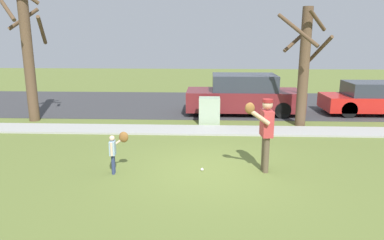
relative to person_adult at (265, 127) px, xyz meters
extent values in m
plane|color=olive|center=(-1.18, 3.56, -1.10)|extent=(48.00, 48.00, 0.00)
cube|color=#A3A39E|center=(-1.18, 3.66, -1.07)|extent=(36.00, 1.20, 0.06)
cube|color=#38383A|center=(-1.18, 8.66, -1.09)|extent=(36.00, 6.80, 0.02)
cylinder|color=brown|center=(0.05, -0.07, -0.66)|extent=(0.14, 0.14, 0.88)
cylinder|color=brown|center=(0.03, 0.11, -0.66)|extent=(0.14, 0.14, 0.88)
cube|color=#B73838|center=(0.04, 0.02, 0.09)|extent=(0.27, 0.44, 0.62)
sphere|color=tan|center=(0.04, 0.02, 0.54)|extent=(0.24, 0.24, 0.24)
cylinder|color=maroon|center=(0.04, 0.02, 0.63)|extent=(0.25, 0.25, 0.07)
cylinder|color=tan|center=(-0.20, -0.26, 0.31)|extent=(0.54, 0.15, 0.42)
ellipsoid|color=brown|center=(-0.40, -0.28, 0.51)|extent=(0.23, 0.16, 0.26)
cylinder|color=tan|center=(0.02, 0.28, 0.11)|extent=(0.10, 0.10, 0.58)
cylinder|color=navy|center=(-3.56, -0.25, -0.86)|extent=(0.07, 0.07, 0.47)
cylinder|color=navy|center=(-3.55, -0.34, -0.86)|extent=(0.07, 0.07, 0.47)
cube|color=#8CADC6|center=(-3.56, -0.30, -0.46)|extent=(0.15, 0.23, 0.33)
sphere|color=beige|center=(-3.56, -0.30, -0.23)|extent=(0.13, 0.13, 0.13)
cylinder|color=beige|center=(-3.43, -0.15, -0.35)|extent=(0.29, 0.08, 0.22)
ellipsoid|color=brown|center=(-3.32, -0.14, -0.24)|extent=(0.23, 0.16, 0.26)
cylinder|color=beige|center=(-3.54, -0.44, -0.45)|extent=(0.05, 0.05, 0.31)
sphere|color=white|center=(-1.46, -0.04, -1.06)|extent=(0.07, 0.07, 0.07)
cube|color=#9EB293|center=(-1.28, 4.77, -0.61)|extent=(0.76, 0.60, 0.97)
cylinder|color=brown|center=(2.02, 4.59, 0.98)|extent=(0.36, 0.36, 4.16)
cylinder|color=brown|center=(2.56, 4.75, 1.61)|extent=(0.53, 1.36, 1.02)
cylinder|color=brown|center=(1.79, 4.98, 1.94)|extent=(1.05, 0.68, 0.85)
cylinder|color=brown|center=(1.61, 4.11, 2.27)|extent=(1.25, 1.11, 1.14)
cylinder|color=brown|center=(2.27, 4.29, 2.60)|extent=(0.83, 0.72, 0.74)
cylinder|color=brown|center=(-8.01, 4.94, 1.50)|extent=(0.38, 0.38, 5.20)
cylinder|color=brown|center=(-7.48, 5.10, 2.28)|extent=(0.54, 1.37, 1.03)
cylinder|color=brown|center=(-8.24, 5.33, 2.70)|extent=(1.05, 0.69, 0.86)
cylinder|color=brown|center=(-8.42, 4.46, 3.12)|extent=(1.26, 1.12, 1.14)
cube|color=maroon|center=(0.15, 6.52, -0.50)|extent=(4.70, 1.90, 0.80)
cube|color=#2D333D|center=(0.15, 6.52, 0.22)|extent=(2.59, 1.75, 0.65)
cylinder|color=black|center=(1.60, 7.36, -0.76)|extent=(0.64, 0.22, 0.64)
cylinder|color=black|center=(1.60, 5.68, -0.76)|extent=(0.64, 0.22, 0.64)
cylinder|color=black|center=(-1.31, 7.36, -0.76)|extent=(0.64, 0.22, 0.64)
cylinder|color=black|center=(-1.31, 5.68, -0.76)|extent=(0.64, 0.22, 0.64)
cube|color=red|center=(5.48, 6.66, -0.60)|extent=(4.00, 1.75, 0.60)
cube|color=#2D333D|center=(5.48, 6.66, -0.03)|extent=(2.20, 1.61, 0.55)
cylinder|color=black|center=(4.24, 7.42, -0.76)|extent=(0.64, 0.22, 0.64)
cylinder|color=black|center=(4.24, 5.89, -0.76)|extent=(0.64, 0.22, 0.64)
camera|label=1|loc=(-1.35, -8.08, 2.07)|focal=33.14mm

